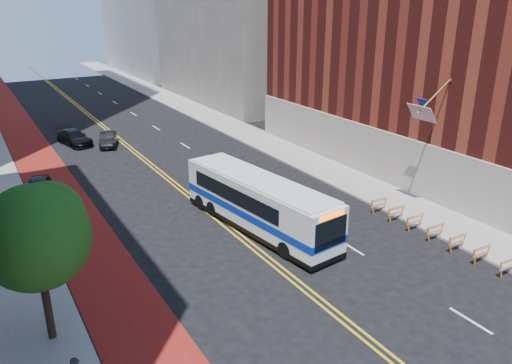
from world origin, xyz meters
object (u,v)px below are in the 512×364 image
object	(u,v)px
transit_bus	(257,202)
car_a	(39,189)
car_b	(108,139)
street_tree	(36,233)
car_c	(74,137)

from	to	relation	value
transit_bus	car_a	size ratio (longest dim) A/B	2.80
transit_bus	car_b	xyz separation A→B (m)	(-3.01, 22.84, -1.05)
street_tree	car_a	distance (m)	17.35
street_tree	car_c	world-z (taller)	street_tree
transit_bus	street_tree	bearing A→B (deg)	-166.53
street_tree	transit_bus	distance (m)	14.02
transit_bus	car_a	distance (m)	16.09
transit_bus	car_b	bearing A→B (deg)	90.16
street_tree	car_b	bearing A→B (deg)	70.62
car_b	car_c	world-z (taller)	car_c
car_a	street_tree	bearing A→B (deg)	-85.25
street_tree	transit_bus	world-z (taller)	street_tree
car_a	car_c	distance (m)	13.99
street_tree	car_b	xyz separation A→B (m)	(9.74, 27.69, -4.24)
transit_bus	car_b	size ratio (longest dim) A/B	3.00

